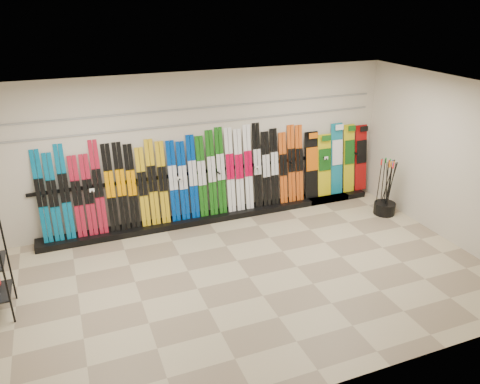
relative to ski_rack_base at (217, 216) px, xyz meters
name	(u,v)px	position (x,y,z in m)	size (l,w,h in m)	color
floor	(249,277)	(-0.22, -2.28, -0.06)	(8.00, 8.00, 0.00)	#87755D
back_wall	(201,148)	(-0.22, 0.22, 1.44)	(8.00, 8.00, 0.00)	beige
right_wall	(453,162)	(3.78, -2.28, 1.44)	(5.00, 5.00, 0.00)	beige
ceiling	(251,96)	(-0.22, -2.28, 2.94)	(8.00, 8.00, 0.00)	silver
ski_rack_base	(217,216)	(0.00, 0.00, 0.00)	(8.00, 0.40, 0.12)	black
skis	(183,179)	(-0.67, 0.08, 0.89)	(5.36, 0.29, 1.78)	#055B81
snowboards	(336,161)	(2.85, 0.07, 0.81)	(1.58, 0.24, 1.59)	black
pole_bin	(384,208)	(3.38, -1.09, 0.07)	(0.44, 0.44, 0.25)	black
ski_poles	(387,187)	(3.36, -1.10, 0.55)	(0.30, 0.41, 1.18)	black
slatwall_rail_0	(201,123)	(-0.22, 0.20, 1.94)	(7.60, 0.02, 0.03)	gray
slatwall_rail_1	(200,108)	(-0.22, 0.20, 2.24)	(7.60, 0.02, 0.03)	gray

